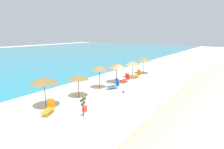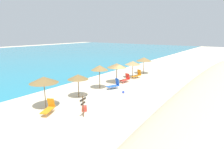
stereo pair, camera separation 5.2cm
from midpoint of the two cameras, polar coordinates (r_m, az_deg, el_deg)
name	(u,v)px [view 1 (the left image)]	position (r m, az deg, el deg)	size (l,w,h in m)	color
ground_plane	(124,87)	(23.89, 3.39, -3.54)	(160.00, 160.00, 0.00)	beige
dune_ridge	(213,91)	(20.41, 27.47, -4.42)	(51.60, 5.08, 2.25)	beige
beach_umbrella_0	(44,80)	(17.50, -19.36, -1.50)	(2.43, 2.43, 2.82)	brown
beach_umbrella_1	(78,77)	(19.80, -9.95, -0.69)	(2.11, 2.11, 2.38)	brown
beach_umbrella_2	(100,68)	(22.44, -3.72, 2.00)	(1.99, 1.99, 2.81)	brown
beach_umbrella_3	(117,65)	(25.06, 1.33, 2.65)	(2.49, 2.49, 2.60)	brown
beach_umbrella_4	(133,63)	(28.06, 6.04, 3.39)	(2.25, 2.25, 2.46)	brown
beach_umbrella_5	(144,59)	(31.17, 9.24, 4.44)	(2.42, 2.42, 2.65)	brown
lounge_chair_0	(137,75)	(28.48, 7.26, -0.05)	(1.72, 0.84, 1.17)	orange
lounge_chair_1	(126,79)	(25.83, 3.93, -1.25)	(1.54, 0.75, 1.15)	red
lounge_chair_2	(114,85)	(22.87, 0.56, -3.01)	(1.65, 1.21, 1.21)	blue
lounge_chair_3	(49,108)	(16.87, -18.06, -9.25)	(1.66, 1.22, 1.16)	orange
wooden_signpost	(83,104)	(15.44, -8.50, -8.60)	(0.83, 0.23, 1.72)	brown
beach_ball	(123,92)	(21.28, 3.28, -5.12)	(0.29, 0.29, 0.29)	blue
cooler_box	(85,109)	(16.81, -8.13, -9.82)	(0.40, 0.42, 0.43)	red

